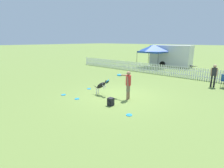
{
  "coord_description": "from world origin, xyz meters",
  "views": [
    {
      "loc": [
        6.03,
        -7.49,
        3.13
      ],
      "look_at": [
        -0.23,
        -0.36,
        0.74
      ],
      "focal_mm": 28.0,
      "sensor_mm": 36.0,
      "label": 1
    }
  ],
  "objects_px": {
    "frisbee_midfield": "(129,115)",
    "canopy_tent_main": "(153,49)",
    "equipment_trailer": "(171,55)",
    "leaping_dog": "(102,85)",
    "handler_person": "(128,82)",
    "frisbee_near_dog": "(77,99)",
    "frisbee_far_scatter": "(89,89)",
    "frisbee_near_handler": "(63,95)",
    "spectator_standing": "(214,74)",
    "backpack_on_grass": "(111,102)"
  },
  "relations": [
    {
      "from": "canopy_tent_main",
      "to": "equipment_trailer",
      "type": "bearing_deg",
      "value": 61.06
    },
    {
      "from": "frisbee_near_handler",
      "to": "equipment_trailer",
      "type": "relative_size",
      "value": 0.05
    },
    {
      "from": "frisbee_near_dog",
      "to": "equipment_trailer",
      "type": "bearing_deg",
      "value": 94.78
    },
    {
      "from": "frisbee_far_scatter",
      "to": "equipment_trailer",
      "type": "height_order",
      "value": "equipment_trailer"
    },
    {
      "from": "backpack_on_grass",
      "to": "spectator_standing",
      "type": "height_order",
      "value": "spectator_standing"
    },
    {
      "from": "handler_person",
      "to": "backpack_on_grass",
      "type": "xyz_separation_m",
      "value": [
        -0.06,
        -1.3,
        -0.78
      ]
    },
    {
      "from": "canopy_tent_main",
      "to": "equipment_trailer",
      "type": "relative_size",
      "value": 0.49
    },
    {
      "from": "handler_person",
      "to": "canopy_tent_main",
      "type": "xyz_separation_m",
      "value": [
        -4.57,
        11.17,
        1.21
      ]
    },
    {
      "from": "backpack_on_grass",
      "to": "leaping_dog",
      "type": "bearing_deg",
      "value": 148.49
    },
    {
      "from": "leaping_dog",
      "to": "frisbee_near_dog",
      "type": "xyz_separation_m",
      "value": [
        -0.49,
        -1.44,
        -0.58
      ]
    },
    {
      "from": "frisbee_near_handler",
      "to": "frisbee_far_scatter",
      "type": "relative_size",
      "value": 1.0
    },
    {
      "from": "leaping_dog",
      "to": "canopy_tent_main",
      "type": "xyz_separation_m",
      "value": [
        -2.99,
        11.54,
        1.59
      ]
    },
    {
      "from": "leaping_dog",
      "to": "frisbee_far_scatter",
      "type": "relative_size",
      "value": 4.27
    },
    {
      "from": "handler_person",
      "to": "spectator_standing",
      "type": "xyz_separation_m",
      "value": [
        2.87,
        5.91,
        -0.04
      ]
    },
    {
      "from": "frisbee_near_handler",
      "to": "backpack_on_grass",
      "type": "bearing_deg",
      "value": 10.23
    },
    {
      "from": "leaping_dog",
      "to": "spectator_standing",
      "type": "distance_m",
      "value": 7.7
    },
    {
      "from": "leaping_dog",
      "to": "spectator_standing",
      "type": "bearing_deg",
      "value": 132.12
    },
    {
      "from": "canopy_tent_main",
      "to": "leaping_dog",
      "type": "bearing_deg",
      "value": -75.47
    },
    {
      "from": "frisbee_far_scatter",
      "to": "backpack_on_grass",
      "type": "distance_m",
      "value": 3.32
    },
    {
      "from": "handler_person",
      "to": "spectator_standing",
      "type": "bearing_deg",
      "value": -38.42
    },
    {
      "from": "frisbee_midfield",
      "to": "spectator_standing",
      "type": "xyz_separation_m",
      "value": [
        1.55,
        7.56,
        0.92
      ]
    },
    {
      "from": "leaping_dog",
      "to": "canopy_tent_main",
      "type": "distance_m",
      "value": 12.02
    },
    {
      "from": "leaping_dog",
      "to": "frisbee_midfield",
      "type": "bearing_deg",
      "value": 53.6
    },
    {
      "from": "leaping_dog",
      "to": "frisbee_far_scatter",
      "type": "height_order",
      "value": "leaping_dog"
    },
    {
      "from": "frisbee_near_dog",
      "to": "frisbee_midfield",
      "type": "xyz_separation_m",
      "value": [
        3.39,
        0.15,
        0.0
      ]
    },
    {
      "from": "frisbee_near_handler",
      "to": "canopy_tent_main",
      "type": "xyz_separation_m",
      "value": [
        -1.32,
        13.05,
        2.16
      ]
    },
    {
      "from": "frisbee_far_scatter",
      "to": "equipment_trailer",
      "type": "relative_size",
      "value": 0.05
    },
    {
      "from": "frisbee_midfield",
      "to": "equipment_trailer",
      "type": "distance_m",
      "value": 15.8
    },
    {
      "from": "backpack_on_grass",
      "to": "canopy_tent_main",
      "type": "distance_m",
      "value": 13.41
    },
    {
      "from": "frisbee_near_dog",
      "to": "spectator_standing",
      "type": "bearing_deg",
      "value": 57.35
    },
    {
      "from": "leaping_dog",
      "to": "canopy_tent_main",
      "type": "bearing_deg",
      "value": -178.0
    },
    {
      "from": "frisbee_midfield",
      "to": "canopy_tent_main",
      "type": "bearing_deg",
      "value": 114.69
    },
    {
      "from": "handler_person",
      "to": "frisbee_far_scatter",
      "type": "relative_size",
      "value": 6.06
    },
    {
      "from": "canopy_tent_main",
      "to": "handler_person",
      "type": "bearing_deg",
      "value": -67.73
    },
    {
      "from": "frisbee_near_handler",
      "to": "equipment_trailer",
      "type": "distance_m",
      "value": 15.33
    },
    {
      "from": "backpack_on_grass",
      "to": "frisbee_near_handler",
      "type": "bearing_deg",
      "value": -169.77
    },
    {
      "from": "frisbee_near_dog",
      "to": "handler_person",
      "type": "bearing_deg",
      "value": 40.99
    },
    {
      "from": "leaping_dog",
      "to": "handler_person",
      "type": "bearing_deg",
      "value": 90.46
    },
    {
      "from": "spectator_standing",
      "to": "frisbee_near_handler",
      "type": "bearing_deg",
      "value": 41.79
    },
    {
      "from": "frisbee_midfield",
      "to": "spectator_standing",
      "type": "bearing_deg",
      "value": 78.42
    },
    {
      "from": "frisbee_near_dog",
      "to": "spectator_standing",
      "type": "relative_size",
      "value": 0.17
    },
    {
      "from": "canopy_tent_main",
      "to": "frisbee_near_dog",
      "type": "bearing_deg",
      "value": -79.1
    },
    {
      "from": "frisbee_midfield",
      "to": "frisbee_far_scatter",
      "type": "height_order",
      "value": "same"
    },
    {
      "from": "frisbee_near_handler",
      "to": "frisbee_near_dog",
      "type": "distance_m",
      "value": 1.18
    },
    {
      "from": "leaping_dog",
      "to": "frisbee_near_handler",
      "type": "relative_size",
      "value": 4.27
    },
    {
      "from": "leaping_dog",
      "to": "equipment_trailer",
      "type": "bearing_deg",
      "value": 174.77
    },
    {
      "from": "frisbee_near_handler",
      "to": "handler_person",
      "type": "bearing_deg",
      "value": 30.0
    },
    {
      "from": "leaping_dog",
      "to": "spectator_standing",
      "type": "height_order",
      "value": "spectator_standing"
    },
    {
      "from": "frisbee_near_handler",
      "to": "spectator_standing",
      "type": "height_order",
      "value": "spectator_standing"
    },
    {
      "from": "frisbee_far_scatter",
      "to": "canopy_tent_main",
      "type": "relative_size",
      "value": 0.09
    }
  ]
}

